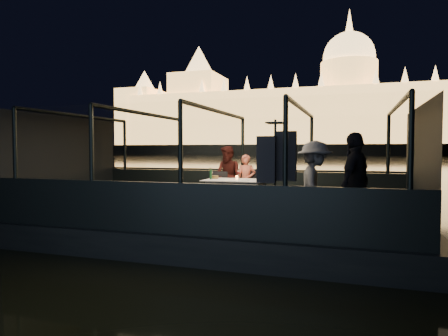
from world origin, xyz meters
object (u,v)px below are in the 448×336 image
(person_man_maroon, at_px, (228,178))
(coat_stand, at_px, (275,184))
(wine_bottle, at_px, (211,173))
(passenger_stripe, at_px, (315,184))
(dining_table_central, at_px, (236,196))
(person_woman_coral, at_px, (246,178))
(chair_port_left, at_px, (217,190))
(passenger_dark, at_px, (355,186))
(chair_port_right, at_px, (249,190))

(person_man_maroon, bearing_deg, coat_stand, -38.41)
(wine_bottle, bearing_deg, passenger_stripe, -32.73)
(dining_table_central, relative_size, person_woman_coral, 1.08)
(passenger_stripe, xyz_separation_m, wine_bottle, (-2.57, 1.65, 0.06))
(chair_port_left, xyz_separation_m, passenger_stripe, (2.62, -2.23, 0.40))
(person_man_maroon, relative_size, passenger_dark, 0.89)
(person_man_maroon, bearing_deg, passenger_stripe, -24.37)
(person_man_maroon, height_order, wine_bottle, person_man_maroon)
(dining_table_central, bearing_deg, passenger_stripe, -41.72)
(dining_table_central, xyz_separation_m, passenger_stripe, (1.97, -1.76, 0.47))
(chair_port_right, distance_m, person_woman_coral, 0.35)
(passenger_dark, xyz_separation_m, wine_bottle, (-3.26, 1.73, 0.06))
(person_woman_coral, relative_size, passenger_stripe, 0.82)
(chair_port_left, distance_m, passenger_stripe, 3.46)
(person_man_maroon, bearing_deg, chair_port_left, -96.17)
(dining_table_central, xyz_separation_m, person_woman_coral, (0.01, 0.85, 0.36))
(dining_table_central, xyz_separation_m, chair_port_left, (-0.64, 0.47, 0.06))
(person_woman_coral, bearing_deg, chair_port_left, -160.41)
(dining_table_central, height_order, coat_stand, coat_stand)
(dining_table_central, height_order, wine_bottle, wine_bottle)
(person_man_maroon, bearing_deg, passenger_dark, -18.18)
(dining_table_central, height_order, passenger_dark, passenger_dark)
(person_woman_coral, bearing_deg, wine_bottle, -133.16)
(dining_table_central, height_order, person_man_maroon, person_man_maroon)
(chair_port_right, xyz_separation_m, person_man_maroon, (-0.59, 0.10, 0.30))
(chair_port_right, xyz_separation_m, wine_bottle, (-0.73, -0.81, 0.47))
(wine_bottle, bearing_deg, chair_port_left, 94.37)
(chair_port_right, height_order, person_man_maroon, person_man_maroon)
(dining_table_central, distance_m, chair_port_right, 0.72)
(chair_port_right, distance_m, person_man_maroon, 0.67)
(dining_table_central, height_order, person_woman_coral, person_woman_coral)
(passenger_stripe, relative_size, wine_bottle, 5.72)
(dining_table_central, xyz_separation_m, person_man_maroon, (-0.46, 0.81, 0.36))
(dining_table_central, bearing_deg, chair_port_right, 79.64)
(coat_stand, distance_m, person_woman_coral, 3.61)
(person_woman_coral, distance_m, passenger_stripe, 3.26)
(chair_port_right, relative_size, person_man_maroon, 0.61)
(chair_port_right, xyz_separation_m, person_woman_coral, (-0.12, 0.14, 0.30))
(chair_port_right, relative_size, passenger_stripe, 0.58)
(chair_port_right, relative_size, passenger_dark, 0.54)
(person_woman_coral, bearing_deg, passenger_stripe, -63.43)
(chair_port_left, height_order, passenger_stripe, passenger_stripe)
(person_woman_coral, distance_m, person_man_maroon, 0.47)
(dining_table_central, height_order, chair_port_right, chair_port_right)
(chair_port_right, height_order, coat_stand, coat_stand)
(passenger_stripe, distance_m, wine_bottle, 3.06)
(person_woman_coral, bearing_deg, chair_port_right, -60.46)
(passenger_dark, bearing_deg, person_woman_coral, -115.33)
(dining_table_central, relative_size, wine_bottle, 5.07)
(person_man_maroon, xyz_separation_m, passenger_stripe, (2.43, -2.57, 0.10))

